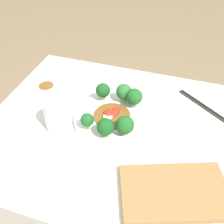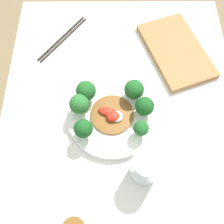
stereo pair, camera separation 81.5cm
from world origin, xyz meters
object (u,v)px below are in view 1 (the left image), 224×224
broccoli_southwest (134,97)px  drinking_glass (57,115)px  cutting_board (175,192)px  broccoli_northeast (87,120)px  sauce_dish (46,87)px  plate (112,119)px  stirfry_center (111,115)px  chopsticks (205,107)px  broccoli_north (105,127)px  broccoli_southeast (103,91)px  broccoli_northwest (125,125)px  broccoli_south (124,92)px

broccoli_southwest → drinking_glass: size_ratio=0.63×
drinking_glass → cutting_board: bearing=162.2°
broccoli_northeast → sauce_dish: size_ratio=0.74×
plate → stirfry_center: (0.00, 0.00, 0.02)m
plate → sauce_dish: plate is taller
stirfry_center → chopsticks: size_ratio=0.62×
broccoli_north → chopsticks: (-0.29, -0.26, -0.06)m
plate → stirfry_center: size_ratio=2.09×
sauce_dish → broccoli_north: bearing=149.2°
broccoli_north → cutting_board: bearing=152.1°
cutting_board → plate: bearing=-41.6°
plate → broccoli_southeast: bearing=-52.7°
chopsticks → cutting_board: size_ratio=0.62×
sauce_dish → broccoli_northwest: bearing=156.5°
broccoli_southwest → broccoli_northeast: bearing=53.3°
plate → broccoli_northeast: size_ratio=4.37×
broccoli_southwest → drinking_glass: drinking_glass is taller
broccoli_south → stirfry_center: (0.02, 0.09, -0.03)m
broccoli_northwest → drinking_glass: 0.23m
plate → sauce_dish: bearing=-17.4°
broccoli_southwest → plate: bearing=52.7°
broccoli_southeast → cutting_board: (-0.30, 0.29, -0.05)m
broccoli_northwest → sauce_dish: bearing=-23.5°
stirfry_center → cutting_board: 0.33m
broccoli_southeast → stirfry_center: bearing=126.2°
broccoli_northwest → cutting_board: (-0.18, 0.15, -0.05)m
plate → drinking_glass: bearing=28.1°
broccoli_northwest → broccoli_southeast: 0.19m
stirfry_center → chopsticks: stirfry_center is taller
broccoli_northeast → broccoli_southeast: broccoli_southeast is taller
broccoli_south → chopsticks: size_ratio=0.35×
broccoli_northwest → broccoli_southeast: size_ratio=1.01×
broccoli_south → drinking_glass: size_ratio=0.62×
stirfry_center → chopsticks: bearing=-150.6°
drinking_glass → cutting_board: drinking_glass is taller
chopsticks → cutting_board: bearing=81.5°
broccoli_northwest → sauce_dish: size_ratio=0.85×
plate → broccoli_south: 0.11m
broccoli_south → cutting_board: (-0.23, 0.31, -0.05)m
plate → drinking_glass: 0.19m
stirfry_center → chopsticks: (-0.30, -0.17, -0.02)m
broccoli_northwest → broccoli_north: (0.05, 0.03, 0.00)m
broccoli_south → broccoli_north: (0.01, 0.18, -0.00)m
broccoli_northeast → broccoli_south: broccoli_south is taller
broccoli_southwest → broccoli_southeast: bearing=-1.4°
broccoli_south → sauce_dish: broccoli_south is taller
broccoli_northeast → cutting_board: broccoli_northeast is taller
cutting_board → stirfry_center: bearing=-41.3°
broccoli_northeast → stirfry_center: 0.10m
cutting_board → broccoli_northeast: bearing=-24.6°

